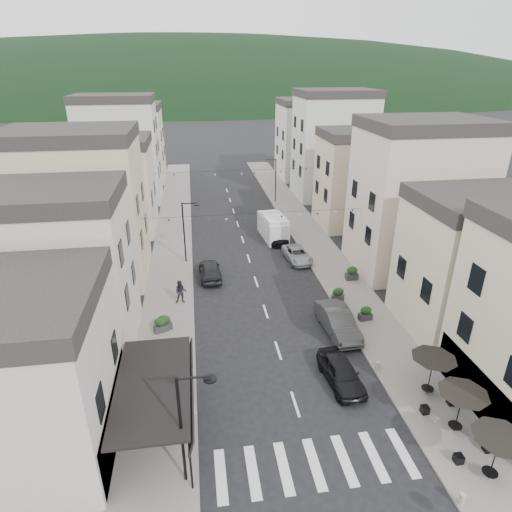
{
  "coord_description": "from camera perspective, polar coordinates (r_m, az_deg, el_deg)",
  "views": [
    {
      "loc": [
        -4.93,
        -12.02,
        17.56
      ],
      "look_at": [
        -0.34,
        18.79,
        3.5
      ],
      "focal_mm": 30.0,
      "sensor_mm": 36.0,
      "label": 1
    }
  ],
  "objects": [
    {
      "name": "parked_car_d",
      "position": [
        46.17,
        2.89,
        2.82
      ],
      "size": [
        2.14,
        4.78,
        1.36
      ],
      "primitive_type": "imported",
      "rotation": [
        0.0,
        0.0,
        -0.05
      ],
      "color": "black",
      "rests_on": "ground"
    },
    {
      "name": "planter_ra",
      "position": [
        33.01,
        14.41,
        -7.39
      ],
      "size": [
        1.02,
        0.64,
        1.08
      ],
      "rotation": [
        0.0,
        0.0,
        0.11
      ],
      "color": "#2A2B2D",
      "rests_on": "sidewalk_right"
    },
    {
      "name": "sidewalk_right",
      "position": [
        48.97,
        6.82,
        3.18
      ],
      "size": [
        4.0,
        76.0,
        0.12
      ],
      "primitive_type": "cube",
      "color": "slate",
      "rests_on": "ground"
    },
    {
      "name": "parked_car_c",
      "position": [
        41.67,
        5.5,
        0.2
      ],
      "size": [
        2.42,
        4.66,
        1.25
      ],
      "primitive_type": "imported",
      "rotation": [
        0.0,
        0.0,
        0.08
      ],
      "color": "#969A9E",
      "rests_on": "ground"
    },
    {
      "name": "parked_car_b",
      "position": [
        31.19,
        10.85,
        -8.57
      ],
      "size": [
        2.13,
        5.31,
        1.72
      ],
      "primitive_type": "imported",
      "rotation": [
        0.0,
        0.0,
        0.06
      ],
      "color": "#363739",
      "rests_on": "ground"
    },
    {
      "name": "bunting_far",
      "position": [
        51.65,
        -2.82,
        10.93
      ],
      "size": [
        19.0,
        0.28,
        0.62
      ],
      "color": "black",
      "rests_on": "ground"
    },
    {
      "name": "cafe_terrace",
      "position": [
        24.7,
        25.81,
        -16.61
      ],
      "size": [
        2.5,
        8.1,
        2.53
      ],
      "color": "black",
      "rests_on": "ground"
    },
    {
      "name": "sidewalk_left",
      "position": [
        47.44,
        -10.98,
        2.18
      ],
      "size": [
        4.0,
        76.0,
        0.12
      ],
      "primitive_type": "cube",
      "color": "slate",
      "rests_on": "ground"
    },
    {
      "name": "bunting_near",
      "position": [
        36.38,
        -0.22,
        5.19
      ],
      "size": [
        19.0,
        0.28,
        0.62
      ],
      "color": "black",
      "rests_on": "ground"
    },
    {
      "name": "parked_car_e",
      "position": [
        38.26,
        -6.13,
        -1.88
      ],
      "size": [
        2.0,
        4.59,
        1.54
      ],
      "primitive_type": "imported",
      "rotation": [
        0.0,
        0.0,
        3.18
      ],
      "color": "black",
      "rests_on": "ground"
    },
    {
      "name": "streetlamp_right_far",
      "position": [
        58.7,
        2.36,
        10.61
      ],
      "size": [
        1.7,
        0.56,
        6.0
      ],
      "color": "black",
      "rests_on": "ground"
    },
    {
      "name": "pedestrian_a",
      "position": [
        27.91,
        -11.57,
        -12.94
      ],
      "size": [
        0.68,
        0.63,
        1.56
      ],
      "primitive_type": "imported",
      "rotation": [
        0.0,
        0.0,
        0.61
      ],
      "color": "black",
      "rests_on": "sidewalk_left"
    },
    {
      "name": "streetlamp_left_far",
      "position": [
        40.48,
        -9.24,
        3.94
      ],
      "size": [
        1.7,
        0.56,
        6.0
      ],
      "color": "black",
      "rests_on": "ground"
    },
    {
      "name": "buildings_row_left",
      "position": [
        51.96,
        -19.18,
        10.25
      ],
      "size": [
        10.2,
        54.16,
        14.0
      ],
      "color": "#BCB5AC",
      "rests_on": "ground"
    },
    {
      "name": "planter_rc",
      "position": [
        38.58,
        12.67,
        -2.24
      ],
      "size": [
        1.1,
        0.62,
        1.22
      ],
      "rotation": [
        0.0,
        0.0,
        -0.03
      ],
      "color": "#2B2B2E",
      "rests_on": "sidewalk_right"
    },
    {
      "name": "hill_backdrop",
      "position": [
        312.55,
        -8.09,
        20.85
      ],
      "size": [
        640.0,
        360.0,
        70.0
      ],
      "primitive_type": "ellipsoid",
      "color": "black",
      "rests_on": "ground"
    },
    {
      "name": "delivery_van",
      "position": [
        46.76,
        2.31,
        3.92
      ],
      "size": [
        2.66,
        5.69,
        2.64
      ],
      "rotation": [
        0.0,
        0.0,
        0.09
      ],
      "color": "silver",
      "rests_on": "ground"
    },
    {
      "name": "planter_rb",
      "position": [
        35.0,
        10.89,
        -5.05
      ],
      "size": [
        1.14,
        0.91,
        1.13
      ],
      "rotation": [
        0.0,
        0.0,
        -0.41
      ],
      "color": "#2C2C2E",
      "rests_on": "sidewalk_right"
    },
    {
      "name": "parked_car_a",
      "position": [
        26.89,
        11.28,
        -14.96
      ],
      "size": [
        2.15,
        4.56,
        1.51
      ],
      "primitive_type": "imported",
      "rotation": [
        0.0,
        0.0,
        0.09
      ],
      "color": "black",
      "rests_on": "ground"
    },
    {
      "name": "streetlamp_left_near",
      "position": [
        19.73,
        -9.19,
        -20.72
      ],
      "size": [
        1.7,
        0.56,
        6.0
      ],
      "color": "black",
      "rests_on": "ground"
    },
    {
      "name": "planter_lb",
      "position": [
        31.54,
        -12.14,
        -8.68
      ],
      "size": [
        1.17,
        0.92,
        1.15
      ],
      "rotation": [
        0.0,
        0.0,
        0.39
      ],
      "color": "#2D2C2F",
      "rests_on": "sidewalk_left"
    },
    {
      "name": "bollards",
      "position": [
        25.0,
        5.57,
        -19.13
      ],
      "size": [
        11.66,
        10.26,
        0.6
      ],
      "color": "gray",
      "rests_on": "ground"
    },
    {
      "name": "planter_la",
      "position": [
        31.41,
        -12.62,
        -8.96
      ],
      "size": [
        1.09,
        0.82,
        1.08
      ],
      "rotation": [
        0.0,
        0.0,
        0.34
      ],
      "color": "#303133",
      "rests_on": "sidewalk_left"
    },
    {
      "name": "pedestrian_b",
      "position": [
        34.39,
        -10.0,
        -4.73
      ],
      "size": [
        1.0,
        0.81,
        1.94
      ],
      "primitive_type": "imported",
      "rotation": [
        0.0,
        0.0,
        -0.08
      ],
      "color": "black",
      "rests_on": "sidewalk_left"
    },
    {
      "name": "buildings_row_right",
      "position": [
        53.55,
        13.28,
        11.54
      ],
      "size": [
        10.2,
        54.16,
        14.5
      ],
      "color": "beige",
      "rests_on": "ground"
    },
    {
      "name": "ground",
      "position": [
        21.84,
        9.41,
        -29.68
      ],
      "size": [
        700.0,
        700.0,
        0.0
      ],
      "primitive_type": "plane",
      "color": "black",
      "rests_on": "ground"
    },
    {
      "name": "boutique_awning",
      "position": [
        22.44,
        -12.9,
        -16.52
      ],
      "size": [
        3.77,
        7.5,
        3.28
      ],
      "color": "black",
      "rests_on": "ground"
    }
  ]
}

